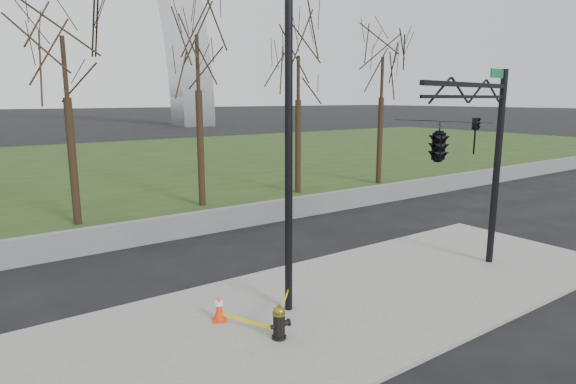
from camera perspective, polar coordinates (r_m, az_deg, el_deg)
ground at (r=12.75m, az=6.79°, el=-12.94°), size 500.00×500.00×0.00m
sidewalk at (r=12.73m, az=6.80°, el=-12.74°), size 18.00×6.00×0.10m
grass_strip at (r=39.70m, az=-23.65°, el=2.71°), size 120.00×40.00×0.06m
guardrail at (r=18.95m, az=-9.63°, el=-3.51°), size 60.00×0.30×0.90m
tree_row at (r=20.99m, az=-24.39°, el=7.97°), size 38.39×4.00×8.78m
fire_hydrant at (r=10.66m, az=-1.01°, el=-15.19°), size 0.49×0.31×0.78m
traffic_cone at (r=11.54m, az=-8.13°, el=-13.46°), size 0.40×0.40×0.61m
street_light at (r=11.10m, az=1.21°, el=8.60°), size 2.33×0.86×8.21m
traffic_signal_mast at (r=12.85m, az=18.89°, el=5.90°), size 5.01×2.54×6.00m
caution_tape at (r=11.19m, az=-2.68°, el=-13.98°), size 1.68×1.49×0.40m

